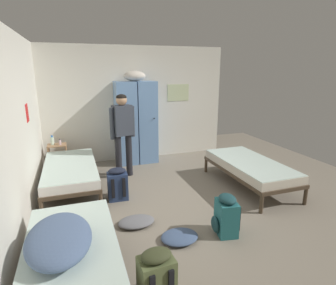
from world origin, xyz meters
TOP-DOWN VIEW (x-y plane):
  - ground_plane at (0.00, 0.00)m, footprint 8.01×8.01m
  - room_backdrop at (-1.14, 1.18)m, footprint 4.33×5.07m
  - locker_bank at (-0.09, 2.22)m, footprint 0.90×0.55m
  - shelf_unit at (-1.80, 2.20)m, footprint 0.38×0.30m
  - bed_right at (1.55, 0.16)m, footprint 0.90×1.90m
  - bed_left_rear at (-1.55, 1.05)m, footprint 0.90×1.90m
  - bed_left_front at (-1.55, -1.45)m, footprint 0.90×1.90m
  - bedding_heap at (-1.65, -1.46)m, footprint 0.58×0.89m
  - person_traveler at (-0.54, 1.40)m, footprint 0.51×0.30m
  - water_bottle at (-1.88, 2.22)m, footprint 0.07×0.07m
  - lotion_bottle at (-1.73, 2.16)m, footprint 0.05×0.05m
  - backpack_navy at (-0.83, 0.43)m, footprint 0.33×0.35m
  - backpack_olive at (-0.83, -1.82)m, footprint 0.34×0.35m
  - backpack_teal at (0.35, -1.06)m, footprint 0.37×0.36m
  - clothes_pile_grey at (-0.72, -0.47)m, footprint 0.51×0.36m
  - clothes_pile_denim at (-0.28, -1.00)m, footprint 0.48×0.39m

SIDE VIEW (x-z plane):
  - ground_plane at x=0.00m, z-range 0.00..0.00m
  - clothes_pile_grey at x=-0.72m, z-range 0.00..0.09m
  - clothes_pile_denim at x=-0.28m, z-range 0.00..0.09m
  - backpack_navy at x=-0.83m, z-range -0.02..0.53m
  - backpack_olive at x=-0.83m, z-range -0.02..0.53m
  - backpack_teal at x=0.35m, z-range -0.02..0.53m
  - shelf_unit at x=-1.80m, z-range 0.06..0.63m
  - bed_right at x=1.55m, z-range 0.14..0.63m
  - bed_left_rear at x=-1.55m, z-range 0.14..0.63m
  - bed_left_front at x=-1.55m, z-range 0.14..0.63m
  - bedding_heap at x=-1.65m, z-range 0.49..0.73m
  - lotion_bottle at x=-1.73m, z-range 0.56..0.69m
  - water_bottle at x=-1.88m, z-range 0.56..0.76m
  - locker_bank at x=-0.09m, z-range -0.07..2.00m
  - person_traveler at x=-0.54m, z-range 0.17..1.82m
  - room_backdrop at x=-1.14m, z-range 0.00..2.63m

